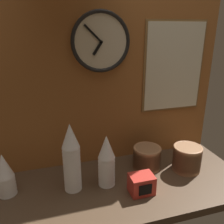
{
  "coord_description": "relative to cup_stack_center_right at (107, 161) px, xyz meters",
  "views": [
    {
      "loc": [
        -0.18,
        -0.96,
        0.75
      ],
      "look_at": [
        0.11,
        0.04,
        0.37
      ],
      "focal_mm": 38.0,
      "sensor_mm": 36.0,
      "label": 1
    }
  ],
  "objects": [
    {
      "name": "menu_board",
      "position": [
        0.47,
        0.23,
        0.4
      ],
      "size": [
        0.37,
        0.01,
        0.51
      ],
      "color": "olive"
    },
    {
      "name": "wall_clock",
      "position": [
        0.04,
        0.22,
        0.54
      ],
      "size": [
        0.3,
        0.03,
        0.3
      ],
      "color": "beige"
    },
    {
      "name": "wall_tiled_back",
      "position": [
        -0.08,
        0.25,
        0.39
      ],
      "size": [
        1.6,
        0.03,
        1.05
      ],
      "color": "#A3602D",
      "rests_on": "ground_plane"
    },
    {
      "name": "cup_stack_left",
      "position": [
        -0.47,
        0.06,
        -0.03
      ],
      "size": [
        0.08,
        0.08,
        0.21
      ],
      "color": "white",
      "rests_on": "ground_plane"
    },
    {
      "name": "bowl_stack_far_right",
      "position": [
        0.46,
        -0.0,
        -0.06
      ],
      "size": [
        0.15,
        0.15,
        0.14
      ],
      "color": "#996B47",
      "rests_on": "ground_plane"
    },
    {
      "name": "ground_plane",
      "position": [
        -0.08,
        -0.01,
        -0.15
      ],
      "size": [
        1.6,
        0.56,
        0.04
      ],
      "primitive_type": "cube",
      "color": "#4C3826"
    },
    {
      "name": "cup_stack_center",
      "position": [
        -0.17,
        0.01,
        0.04
      ],
      "size": [
        0.08,
        0.08,
        0.34
      ],
      "color": "white",
      "rests_on": "ground_plane"
    },
    {
      "name": "bowl_stack_right",
      "position": [
        0.26,
        0.08,
        -0.07
      ],
      "size": [
        0.15,
        0.15,
        0.12
      ],
      "color": "#996B47",
      "rests_on": "ground_plane"
    },
    {
      "name": "cup_stack_center_right",
      "position": [
        0.0,
        0.0,
        0.0
      ],
      "size": [
        0.08,
        0.08,
        0.27
      ],
      "color": "white",
      "rests_on": "ground_plane"
    },
    {
      "name": "napkin_dispenser",
      "position": [
        0.14,
        -0.11,
        -0.09
      ],
      "size": [
        0.11,
        0.09,
        0.09
      ],
      "color": "red",
      "rests_on": "ground_plane"
    }
  ]
}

